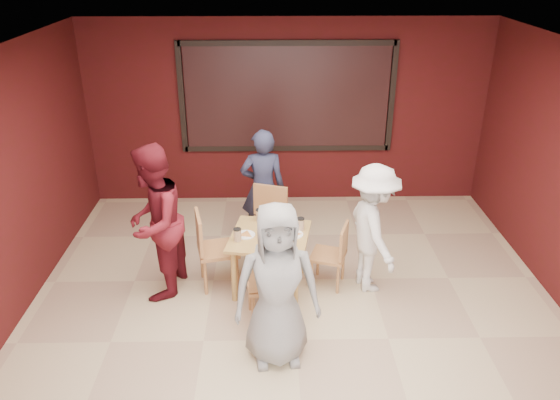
{
  "coord_description": "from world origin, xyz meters",
  "views": [
    {
      "loc": [
        -0.25,
        -4.49,
        3.73
      ],
      "look_at": [
        -0.15,
        1.0,
        1.14
      ],
      "focal_mm": 35.0,
      "sensor_mm": 36.0,
      "label": 1
    }
  ],
  "objects_px": {
    "diner_front": "(277,286)",
    "diner_left": "(154,223)",
    "chair_left": "(211,245)",
    "chair_right": "(334,252)",
    "dining_table": "(270,241)",
    "chair_front": "(269,282)",
    "chair_back": "(268,218)",
    "diner_right": "(373,229)",
    "diner_back": "(263,188)"
  },
  "relations": [
    {
      "from": "diner_front",
      "to": "diner_left",
      "type": "xyz_separation_m",
      "value": [
        -1.35,
        1.15,
        0.07
      ]
    },
    {
      "from": "chair_left",
      "to": "chair_right",
      "type": "bearing_deg",
      "value": -1.52
    },
    {
      "from": "dining_table",
      "to": "diner_front",
      "type": "height_order",
      "value": "diner_front"
    },
    {
      "from": "chair_front",
      "to": "chair_back",
      "type": "relative_size",
      "value": 1.0
    },
    {
      "from": "dining_table",
      "to": "diner_left",
      "type": "distance_m",
      "value": 1.32
    },
    {
      "from": "diner_front",
      "to": "dining_table",
      "type": "bearing_deg",
      "value": 87.23
    },
    {
      "from": "diner_left",
      "to": "diner_right",
      "type": "distance_m",
      "value": 2.47
    },
    {
      "from": "chair_front",
      "to": "chair_back",
      "type": "height_order",
      "value": "chair_front"
    },
    {
      "from": "diner_front",
      "to": "diner_right",
      "type": "bearing_deg",
      "value": 41.29
    },
    {
      "from": "chair_right",
      "to": "diner_back",
      "type": "height_order",
      "value": "diner_back"
    },
    {
      "from": "chair_right",
      "to": "chair_back",
      "type": "bearing_deg",
      "value": 137.02
    },
    {
      "from": "chair_front",
      "to": "diner_front",
      "type": "relative_size",
      "value": 0.56
    },
    {
      "from": "chair_left",
      "to": "diner_back",
      "type": "distance_m",
      "value": 1.22
    },
    {
      "from": "dining_table",
      "to": "diner_right",
      "type": "distance_m",
      "value": 1.19
    },
    {
      "from": "diner_back",
      "to": "diner_right",
      "type": "height_order",
      "value": "diner_back"
    },
    {
      "from": "chair_right",
      "to": "diner_left",
      "type": "distance_m",
      "value": 2.09
    },
    {
      "from": "diner_left",
      "to": "chair_right",
      "type": "bearing_deg",
      "value": 102.12
    },
    {
      "from": "diner_back",
      "to": "diner_right",
      "type": "relative_size",
      "value": 1.04
    },
    {
      "from": "dining_table",
      "to": "diner_left",
      "type": "bearing_deg",
      "value": -176.45
    },
    {
      "from": "chair_front",
      "to": "chair_right",
      "type": "relative_size",
      "value": 1.17
    },
    {
      "from": "chair_front",
      "to": "diner_front",
      "type": "height_order",
      "value": "diner_front"
    },
    {
      "from": "chair_back",
      "to": "chair_left",
      "type": "height_order",
      "value": "chair_left"
    },
    {
      "from": "chair_front",
      "to": "diner_right",
      "type": "xyz_separation_m",
      "value": [
        1.19,
        0.68,
        0.24
      ]
    },
    {
      "from": "diner_front",
      "to": "diner_left",
      "type": "relative_size",
      "value": 0.92
    },
    {
      "from": "chair_front",
      "to": "diner_front",
      "type": "bearing_deg",
      "value": -82.01
    },
    {
      "from": "diner_back",
      "to": "diner_left",
      "type": "relative_size",
      "value": 0.89
    },
    {
      "from": "chair_front",
      "to": "diner_front",
      "type": "xyz_separation_m",
      "value": [
        0.07,
        -0.52,
        0.3
      ]
    },
    {
      "from": "dining_table",
      "to": "diner_right",
      "type": "relative_size",
      "value": 0.65
    },
    {
      "from": "diner_back",
      "to": "diner_left",
      "type": "distance_m",
      "value": 1.66
    },
    {
      "from": "diner_left",
      "to": "diner_front",
      "type": "bearing_deg",
      "value": 59.36
    },
    {
      "from": "diner_front",
      "to": "chair_back",
      "type": "bearing_deg",
      "value": 86.79
    },
    {
      "from": "chair_back",
      "to": "diner_back",
      "type": "height_order",
      "value": "diner_back"
    },
    {
      "from": "chair_front",
      "to": "chair_right",
      "type": "bearing_deg",
      "value": 43.34
    },
    {
      "from": "chair_front",
      "to": "diner_back",
      "type": "height_order",
      "value": "diner_back"
    },
    {
      "from": "diner_left",
      "to": "chair_front",
      "type": "bearing_deg",
      "value": 73.51
    },
    {
      "from": "diner_front",
      "to": "diner_right",
      "type": "relative_size",
      "value": 1.08
    },
    {
      "from": "diner_front",
      "to": "diner_left",
      "type": "bearing_deg",
      "value": 133.7
    },
    {
      "from": "chair_front",
      "to": "chair_right",
      "type": "height_order",
      "value": "chair_front"
    },
    {
      "from": "chair_front",
      "to": "chair_left",
      "type": "relative_size",
      "value": 0.99
    },
    {
      "from": "chair_left",
      "to": "chair_right",
      "type": "height_order",
      "value": "chair_left"
    },
    {
      "from": "diner_back",
      "to": "diner_right",
      "type": "bearing_deg",
      "value": 134.91
    },
    {
      "from": "chair_left",
      "to": "diner_right",
      "type": "xyz_separation_m",
      "value": [
        1.87,
        -0.07,
        0.24
      ]
    },
    {
      "from": "diner_front",
      "to": "chair_right",
      "type": "bearing_deg",
      "value": 55.04
    },
    {
      "from": "diner_front",
      "to": "diner_right",
      "type": "xyz_separation_m",
      "value": [
        1.11,
        1.2,
        -0.06
      ]
    },
    {
      "from": "chair_right",
      "to": "diner_left",
      "type": "relative_size",
      "value": 0.44
    },
    {
      "from": "chair_back",
      "to": "diner_right",
      "type": "xyz_separation_m",
      "value": [
        1.21,
        -0.76,
        0.24
      ]
    },
    {
      "from": "diner_right",
      "to": "diner_left",
      "type": "bearing_deg",
      "value": 78.87
    },
    {
      "from": "chair_back",
      "to": "diner_front",
      "type": "relative_size",
      "value": 0.56
    },
    {
      "from": "chair_front",
      "to": "diner_back",
      "type": "bearing_deg",
      "value": 92.61
    },
    {
      "from": "chair_left",
      "to": "chair_right",
      "type": "relative_size",
      "value": 1.18
    }
  ]
}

